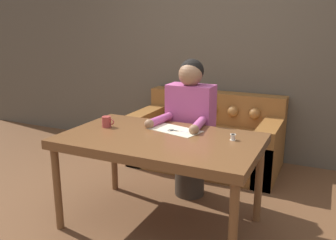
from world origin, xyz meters
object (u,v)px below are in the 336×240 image
Objects in this scene: mug at (107,122)px; dining_table at (160,145)px; person at (190,128)px; couch at (207,140)px; scissors at (176,131)px; thread_spool at (233,137)px.

dining_table is at bearing -6.04° from mug.
person reaches higher than dining_table.
couch is at bearing 97.42° from person.
dining_table is at bearing -90.98° from person.
scissors is at bearing -83.15° from couch.
couch is 1.48m from thread_spool.
mug is (-0.53, -0.54, 0.13)m from person.
couch is at bearing 72.58° from mug.
person is at bearing 45.47° from mug.
dining_table is 7.25× the size of scissors.
couch reaches higher than thread_spool.
dining_table is 0.93× the size of couch.
dining_table is at bearing -163.65° from thread_spool.
scissors is (0.04, -0.41, 0.09)m from person.
person is 0.77m from mug.
thread_spool reaches higher than scissors.
scissors is (0.15, -1.23, 0.45)m from couch.
person reaches higher than couch.
couch is 1.51m from mug.
mug is at bearing -134.53° from person.
thread_spool is at bearing 16.35° from dining_table.
thread_spool is (0.62, -1.26, 0.47)m from couch.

